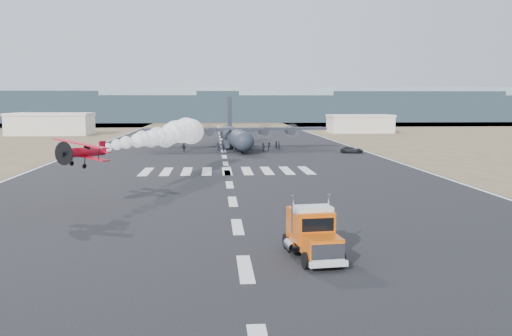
{
  "coord_description": "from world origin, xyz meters",
  "views": [
    {
      "loc": [
        -1.88,
        -34.71,
        10.49
      ],
      "look_at": [
        2.14,
        19.9,
        4.0
      ],
      "focal_mm": 40.0,
      "sensor_mm": 36.0,
      "label": 1
    }
  ],
  "objects": [
    {
      "name": "crew_d",
      "position": [
        11.4,
        86.39,
        0.93
      ],
      "size": [
        0.58,
        1.1,
        1.86
      ],
      "primitive_type": "imported",
      "rotation": [
        0.0,
        0.0,
        1.55
      ],
      "color": "black",
      "rests_on": "ground"
    },
    {
      "name": "crew_f",
      "position": [
        -8.2,
        83.56,
        0.87
      ],
      "size": [
        1.67,
        1.23,
        1.74
      ],
      "primitive_type": "imported",
      "rotation": [
        0.0,
        0.0,
        5.78
      ],
      "color": "black",
      "rests_on": "ground"
    },
    {
      "name": "crew_b",
      "position": [
        9.63,
        83.8,
        0.88
      ],
      "size": [
        0.54,
        0.86,
        1.76
      ],
      "primitive_type": "imported",
      "rotation": [
        0.0,
        0.0,
        1.58
      ],
      "color": "black",
      "rests_on": "ground"
    },
    {
      "name": "transport_aircraft",
      "position": [
        2.72,
        90.02,
        2.93
      ],
      "size": [
        39.44,
        32.43,
        11.38
      ],
      "rotation": [
        0.0,
        0.0,
        0.08
      ],
      "color": "#1C232A",
      "rests_on": "ground"
    },
    {
      "name": "crew_a",
      "position": [
        11.85,
        85.23,
        0.93
      ],
      "size": [
        0.78,
        0.85,
        1.86
      ],
      "primitive_type": "imported",
      "rotation": [
        0.0,
        0.0,
        1.99
      ],
      "color": "black",
      "rests_on": "ground"
    },
    {
      "name": "scrub_far",
      "position": [
        0.0,
        230.0,
        0.0
      ],
      "size": [
        500.0,
        80.0,
        0.0
      ],
      "primitive_type": "cube",
      "color": "brown",
      "rests_on": "ground"
    },
    {
      "name": "crew_h",
      "position": [
        -0.01,
        79.3,
        0.87
      ],
      "size": [
        0.99,
        0.93,
        1.74
      ],
      "primitive_type": "imported",
      "rotation": [
        0.0,
        0.0,
        5.62
      ],
      "color": "black",
      "rests_on": "ground"
    },
    {
      "name": "ridge_seg_d",
      "position": [
        0.0,
        260.0,
        6.5
      ],
      "size": [
        150.0,
        50.0,
        13.0
      ],
      "primitive_type": "cube",
      "color": "gray",
      "rests_on": "ground"
    },
    {
      "name": "ridge_seg_f",
      "position": [
        130.0,
        260.0,
        8.5
      ],
      "size": [
        150.0,
        50.0,
        17.0
      ],
      "primitive_type": "cube",
      "color": "gray",
      "rests_on": "ground"
    },
    {
      "name": "crew_g",
      "position": [
        2.27,
        81.6,
        0.88
      ],
      "size": [
        0.69,
        0.59,
        1.76
      ],
      "primitive_type": "imported",
      "rotation": [
        0.0,
        0.0,
        3.25
      ],
      "color": "black",
      "rests_on": "ground"
    },
    {
      "name": "semi_truck",
      "position": [
        4.64,
        2.3,
        1.72
      ],
      "size": [
        3.34,
        7.96,
        3.51
      ],
      "rotation": [
        0.0,
        0.0,
        0.12
      ],
      "color": "black",
      "rests_on": "ground"
    },
    {
      "name": "crew_e",
      "position": [
        -1.12,
        85.88,
        0.78
      ],
      "size": [
        0.9,
        0.79,
        1.57
      ],
      "primitive_type": "imported",
      "rotation": [
        0.0,
        0.0,
        5.77
      ],
      "color": "black",
      "rests_on": "ground"
    },
    {
      "name": "hangar_left",
      "position": [
        -52.0,
        145.0,
        3.41
      ],
      "size": [
        24.5,
        14.5,
        6.7
      ],
      "color": "beige",
      "rests_on": "ground"
    },
    {
      "name": "crew_c",
      "position": [
        8.3,
        83.62,
        0.86
      ],
      "size": [
        1.13,
        1.17,
        1.72
      ],
      "primitive_type": "imported",
      "rotation": [
        0.0,
        0.0,
        3.98
      ],
      "color": "black",
      "rests_on": "ground"
    },
    {
      "name": "ridge_seg_c",
      "position": [
        -65.0,
        260.0,
        8.5
      ],
      "size": [
        150.0,
        50.0,
        17.0
      ],
      "primitive_type": "cube",
      "color": "gray",
      "rests_on": "ground"
    },
    {
      "name": "runway_markings",
      "position": [
        0.0,
        60.0,
        0.01
      ],
      "size": [
        60.0,
        260.0,
        0.01
      ],
      "primitive_type": null,
      "color": "silver",
      "rests_on": "ground"
    },
    {
      "name": "aerobatic_biplane",
      "position": [
        -14.47,
        21.09,
        5.6
      ],
      "size": [
        6.27,
        5.83,
        2.72
      ],
      "rotation": [
        0.0,
        0.12,
        -0.27
      ],
      "color": "red"
    },
    {
      "name": "smoke_trail",
      "position": [
        -7.13,
        47.68,
        5.84
      ],
      "size": [
        10.7,
        32.68,
        3.94
      ],
      "rotation": [
        0.0,
        0.0,
        -0.27
      ],
      "color": "white"
    },
    {
      "name": "ground",
      "position": [
        0.0,
        0.0,
        0.0
      ],
      "size": [
        500.0,
        500.0,
        0.0
      ],
      "primitive_type": "plane",
      "color": "black",
      "rests_on": "ground"
    },
    {
      "name": "support_vehicle",
      "position": [
        25.72,
        77.82,
        0.64
      ],
      "size": [
        5.01,
        3.2,
        1.29
      ],
      "primitive_type": "imported",
      "rotation": [
        0.0,
        0.0,
        1.32
      ],
      "color": "black",
      "rests_on": "ground"
    },
    {
      "name": "hangar_right",
      "position": [
        46.0,
        150.0,
        3.01
      ],
      "size": [
        20.5,
        12.5,
        5.9
      ],
      "color": "beige",
      "rests_on": "ground"
    },
    {
      "name": "ridge_seg_e",
      "position": [
        65.0,
        260.0,
        7.5
      ],
      "size": [
        150.0,
        50.0,
        15.0
      ],
      "primitive_type": "cube",
      "color": "gray",
      "rests_on": "ground"
    }
  ]
}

